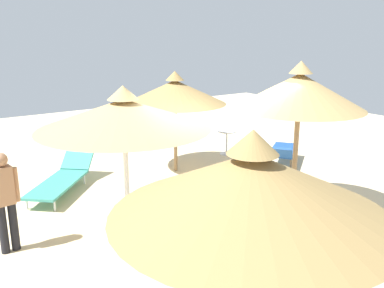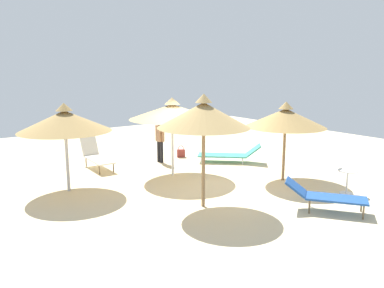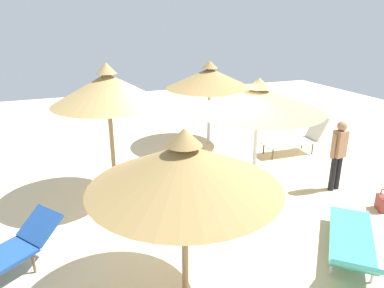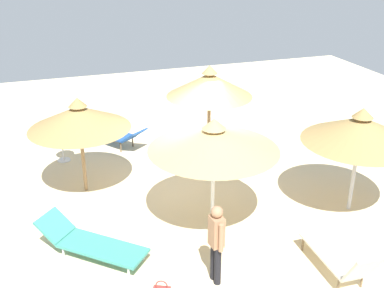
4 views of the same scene
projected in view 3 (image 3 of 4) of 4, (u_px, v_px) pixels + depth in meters
ground at (194, 203)px, 7.61m from camera, size 24.00×24.00×0.10m
parasol_umbrella_back at (108, 89)px, 7.15m from camera, size 2.29×2.29×2.86m
parasol_umbrella_near_right at (210, 78)px, 10.41m from camera, size 2.56×2.56×2.52m
parasol_umbrella_far_right at (258, 99)px, 7.35m from camera, size 2.75×2.75×2.54m
parasol_umbrella_front at (185, 166)px, 4.37m from camera, size 2.46×2.46×2.46m
lounge_chair_edge at (352, 243)px, 5.66m from camera, size 2.05×2.16×0.69m
lounge_chair_center at (297, 138)px, 10.16m from camera, size 1.91×0.65×1.01m
lounge_chair_far_left at (0, 256)px, 5.19m from camera, size 1.93×1.63×0.75m
person_standing_near_left at (338, 152)px, 7.82m from camera, size 0.45×0.25×1.60m
handbag at (381, 202)px, 7.18m from camera, size 0.25×0.33×0.47m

